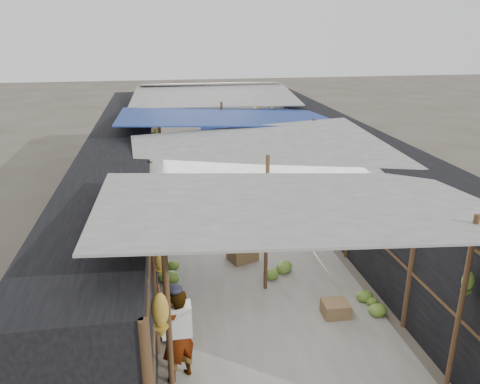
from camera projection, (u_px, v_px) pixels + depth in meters
aisle_slab at (236, 218)px, 12.03m from camera, size 3.60×16.00×0.02m
stall_left at (124, 181)px, 11.22m from camera, size 1.40×15.00×2.30m
stall_right at (338, 170)px, 12.07m from camera, size 1.40×15.00×2.30m
crate_near at (243, 253)px, 9.80m from camera, size 0.67×0.61×0.33m
crate_mid at (336, 309)px, 7.92m from camera, size 0.46×0.37×0.27m
crate_back at (214, 192)px, 13.55m from camera, size 0.47×0.43×0.25m
black_basin at (277, 194)px, 13.47m from camera, size 0.59×0.59×0.18m
vendor_elderly at (177, 336)px, 6.32m from camera, size 0.62×0.57×1.42m
shopper_blue at (222, 190)px, 11.42m from camera, size 0.99×0.84×1.78m
vendor_seated at (250, 177)px, 13.68m from camera, size 0.63×0.73×0.98m
market_canopy at (234, 123)px, 11.54m from camera, size 5.62×15.20×2.77m
hanging_bananas at (236, 156)px, 11.51m from camera, size 3.96×13.41×0.85m
floor_bananas at (244, 226)px, 11.16m from camera, size 3.96×9.24×0.35m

